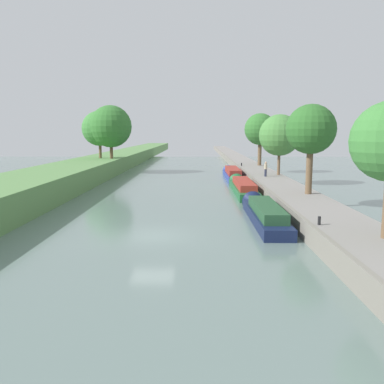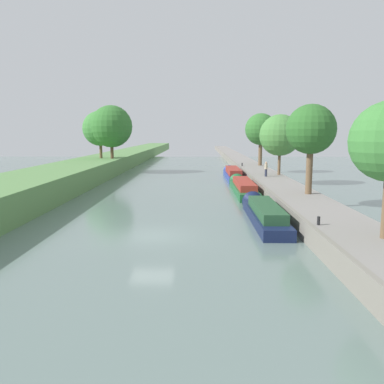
{
  "view_description": "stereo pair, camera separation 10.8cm",
  "coord_description": "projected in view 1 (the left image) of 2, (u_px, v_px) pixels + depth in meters",
  "views": [
    {
      "loc": [
        2.67,
        -22.87,
        5.92
      ],
      "look_at": [
        2.15,
        10.82,
        1.0
      ],
      "focal_mm": 37.73,
      "sensor_mm": 36.0,
      "label": 1
    },
    {
      "loc": [
        2.78,
        -22.87,
        5.92
      ],
      "look_at": [
        2.15,
        10.82,
        1.0
      ],
      "focal_mm": 37.73,
      "sensor_mm": 36.0,
      "label": 2
    }
  ],
  "objects": [
    {
      "name": "mooring_bollard_far",
      "position": [
        242.0,
        164.0,
        59.3
      ],
      "size": [
        0.16,
        0.16,
        0.45
      ],
      "color": "black",
      "rests_on": "right_towpath"
    },
    {
      "name": "narrowboat_green",
      "position": [
        242.0,
        187.0,
        40.95
      ],
      "size": [
        1.87,
        13.02,
        1.86
      ],
      "color": "#1E6033",
      "rests_on": "ground_plane"
    },
    {
      "name": "narrowboat_blue",
      "position": [
        232.0,
        174.0,
        53.69
      ],
      "size": [
        1.85,
        12.88,
        1.97
      ],
      "color": "#283D93",
      "rests_on": "ground_plane"
    },
    {
      "name": "right_towpath",
      "position": [
        336.0,
        227.0,
        23.28
      ],
      "size": [
        3.79,
        260.0,
        1.15
      ],
      "color": "gray",
      "rests_on": "ground_plane"
    },
    {
      "name": "tree_leftbank_upstream",
      "position": [
        100.0,
        128.0,
        59.79
      ],
      "size": [
        5.17,
        5.17,
        6.99
      ],
      "color": "brown",
      "rests_on": "left_grassy_bank"
    },
    {
      "name": "tree_leftbank_downstream",
      "position": [
        111.0,
        126.0,
        58.85
      ],
      "size": [
        6.13,
        6.13,
        7.75
      ],
      "color": "brown",
      "rests_on": "left_grassy_bank"
    },
    {
      "name": "ground_plane",
      "position": [
        152.0,
        236.0,
        23.53
      ],
      "size": [
        160.0,
        160.0,
        0.0
      ],
      "primitive_type": "plane",
      "color": "slate"
    },
    {
      "name": "tree_rightbank_far",
      "position": [
        260.0,
        129.0,
        59.7
      ],
      "size": [
        4.68,
        4.68,
        7.71
      ],
      "color": "brown",
      "rests_on": "right_towpath"
    },
    {
      "name": "mooring_bollard_near",
      "position": [
        319.0,
        221.0,
        21.18
      ],
      "size": [
        0.16,
        0.16,
        0.45
      ],
      "color": "black",
      "rests_on": "right_towpath"
    },
    {
      "name": "narrowboat_navy",
      "position": [
        264.0,
        212.0,
        27.61
      ],
      "size": [
        1.81,
        11.48,
        1.85
      ],
      "color": "#141E42",
      "rests_on": "ground_plane"
    },
    {
      "name": "tree_rightbank_midnear",
      "position": [
        311.0,
        130.0,
        31.32
      ],
      "size": [
        3.88,
        3.88,
        7.03
      ],
      "color": "brown",
      "rests_on": "right_towpath"
    },
    {
      "name": "tree_rightbank_midfar",
      "position": [
        280.0,
        135.0,
        45.97
      ],
      "size": [
        4.72,
        4.72,
        6.92
      ],
      "color": "brown",
      "rests_on": "right_towpath"
    },
    {
      "name": "stone_quay",
      "position": [
        301.0,
        226.0,
        23.31
      ],
      "size": [
        0.25,
        260.0,
        1.2
      ],
      "color": "gray",
      "rests_on": "ground_plane"
    },
    {
      "name": "person_walking",
      "position": [
        266.0,
        169.0,
        44.76
      ],
      "size": [
        0.34,
        0.34,
        1.66
      ],
      "color": "#282D42",
      "rests_on": "right_towpath"
    }
  ]
}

